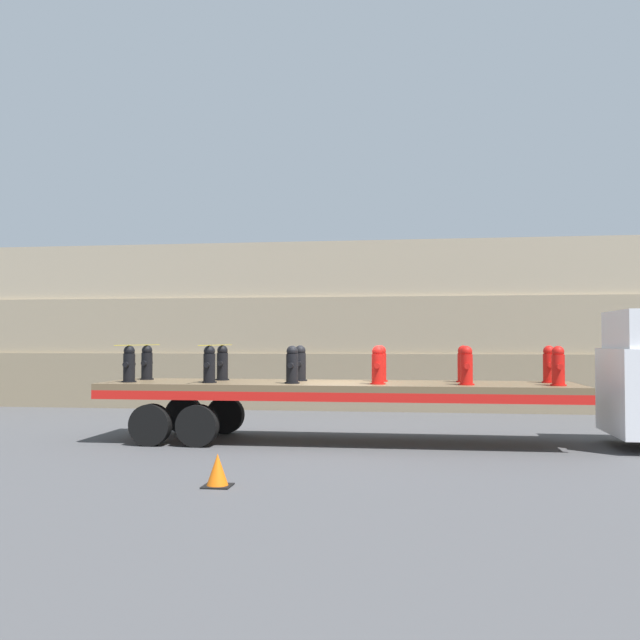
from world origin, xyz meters
name	(u,v)px	position (x,y,z in m)	size (l,w,h in m)	color
ground_plane	(337,442)	(0.00, 0.00, 0.00)	(120.00, 120.00, 0.00)	#474749
rock_cliff	(366,326)	(0.00, 8.87, 2.89)	(60.00, 3.30, 5.78)	#84755B
flatbed_trailer	(308,393)	(-0.69, 0.00, 1.14)	(10.94, 2.60, 1.39)	brown
fire_hydrant_black_near_0	(129,364)	(-4.87, -0.55, 1.81)	(0.34, 0.49, 0.86)	black
fire_hydrant_black_far_0	(147,363)	(-4.87, 0.55, 1.81)	(0.34, 0.49, 0.86)	black
fire_hydrant_black_near_1	(209,365)	(-2.92, -0.55, 1.81)	(0.34, 0.49, 0.86)	black
fire_hydrant_black_far_1	(222,363)	(-2.92, 0.55, 1.81)	(0.34, 0.49, 0.86)	black
fire_hydrant_black_near_2	(292,365)	(-0.97, -0.55, 1.81)	(0.34, 0.49, 0.86)	black
fire_hydrant_black_far_2	(300,364)	(-0.97, 0.55, 1.81)	(0.34, 0.49, 0.86)	black
fire_hydrant_red_near_3	(378,366)	(0.97, -0.55, 1.81)	(0.34, 0.49, 0.86)	red
fire_hydrant_red_far_3	(381,364)	(0.97, 0.55, 1.81)	(0.34, 0.49, 0.86)	red
fire_hydrant_red_near_4	(466,366)	(2.92, -0.55, 1.81)	(0.34, 0.49, 0.86)	red
fire_hydrant_red_far_4	(463,364)	(2.92, 0.55, 1.81)	(0.34, 0.49, 0.86)	red
fire_hydrant_red_near_5	(558,366)	(4.87, -0.55, 1.81)	(0.34, 0.49, 0.86)	red
fire_hydrant_red_far_5	(549,365)	(4.87, 0.55, 1.81)	(0.34, 0.49, 0.86)	red
cargo_strap_rear	(138,345)	(-4.87, 0.00, 2.26)	(0.05, 2.70, 0.01)	yellow
cargo_strap_middle	(216,345)	(-2.92, 0.00, 2.26)	(0.05, 2.70, 0.01)	yellow
traffic_cone	(218,471)	(-1.34, -5.29, 0.26)	(0.45, 0.45, 0.53)	black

